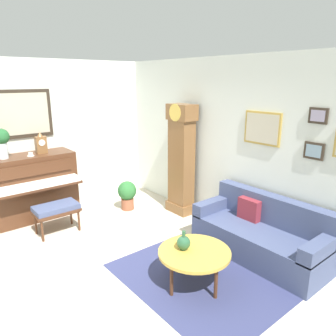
{
  "coord_description": "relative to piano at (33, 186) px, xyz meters",
  "views": [
    {
      "loc": [
        3.48,
        -1.69,
        2.45
      ],
      "look_at": [
        -0.28,
        1.4,
        1.09
      ],
      "focal_mm": 34.34,
      "sensor_mm": 36.0,
      "label": 1
    }
  ],
  "objects": [
    {
      "name": "coffee_table",
      "position": [
        3.25,
        0.86,
        -0.18
      ],
      "size": [
        0.88,
        0.88,
        0.45
      ],
      "color": "gold",
      "rests_on": "ground_plane"
    },
    {
      "name": "mantel_clock",
      "position": [
        0.0,
        0.21,
        0.75
      ],
      "size": [
        0.13,
        0.18,
        0.38
      ],
      "color": "brown",
      "rests_on": "piano"
    },
    {
      "name": "teacup",
      "position": [
        0.09,
        -0.01,
        0.6
      ],
      "size": [
        0.12,
        0.12,
        0.06
      ],
      "color": "white",
      "rests_on": "piano"
    },
    {
      "name": "piano_bench",
      "position": [
        0.83,
        0.08,
        -0.19
      ],
      "size": [
        0.42,
        0.7,
        0.48
      ],
      "color": "#4C2B19",
      "rests_on": "ground_plane"
    },
    {
      "name": "wall_left",
      "position": [
        -0.37,
        0.1,
        0.82
      ],
      "size": [
        0.13,
        4.9,
        2.8
      ],
      "color": "silver",
      "rests_on": "ground_plane"
    },
    {
      "name": "green_jug",
      "position": [
        3.13,
        0.78,
        -0.06
      ],
      "size": [
        0.17,
        0.17,
        0.24
      ],
      "color": "#234C33",
      "rests_on": "coffee_table"
    },
    {
      "name": "wall_back",
      "position": [
        2.25,
        2.51,
        0.81
      ],
      "size": [
        5.3,
        0.13,
        2.8
      ],
      "color": "silver",
      "rests_on": "ground_plane"
    },
    {
      "name": "flower_vase",
      "position": [
        0.0,
        -0.41,
        0.89
      ],
      "size": [
        0.26,
        0.26,
        0.58
      ],
      "color": "silver",
      "rests_on": "piano"
    },
    {
      "name": "ground_plane",
      "position": [
        2.23,
        0.11,
        -0.64
      ],
      "size": [
        6.4,
        6.0,
        0.1
      ],
      "primitive_type": "cube",
      "color": "beige"
    },
    {
      "name": "area_rug",
      "position": [
        3.22,
        0.92,
        -0.59
      ],
      "size": [
        2.1,
        1.5,
        0.01
      ],
      "primitive_type": "cube",
      "color": "navy",
      "rests_on": "ground_plane"
    },
    {
      "name": "piano",
      "position": [
        0.0,
        0.0,
        0.0
      ],
      "size": [
        0.87,
        1.44,
        1.17
      ],
      "color": "#4C2B19",
      "rests_on": "ground_plane"
    },
    {
      "name": "couch",
      "position": [
        3.35,
        2.07,
        -0.28
      ],
      "size": [
        1.9,
        0.8,
        0.84
      ],
      "color": "#424C70",
      "rests_on": "ground_plane"
    },
    {
      "name": "potted_plant",
      "position": [
        0.73,
        1.49,
        -0.27
      ],
      "size": [
        0.36,
        0.36,
        0.56
      ],
      "color": "#935138",
      "rests_on": "ground_plane"
    },
    {
      "name": "grandfather_clock",
      "position": [
        1.46,
        2.22,
        0.37
      ],
      "size": [
        0.52,
        0.34,
        2.03
      ],
      "color": "brown",
      "rests_on": "ground_plane"
    }
  ]
}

